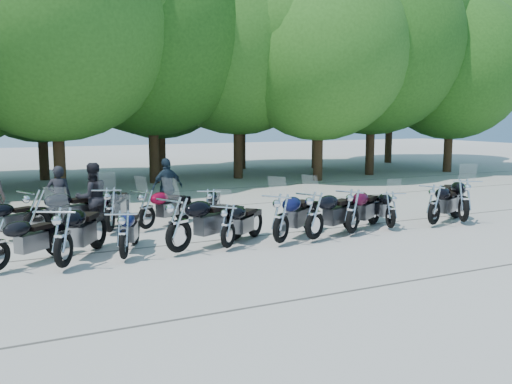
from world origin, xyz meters
name	(u,v)px	position (x,y,z in m)	size (l,w,h in m)	color
ground	(285,250)	(0.00, 0.00, 0.00)	(90.00, 90.00, 0.00)	gray
tree_3	(52,22)	(-3.57, 11.24, 6.32)	(8.70, 8.70, 10.67)	#3A2614
tree_4	(151,28)	(0.54, 13.09, 6.64)	(9.13, 9.13, 11.20)	#3A2614
tree_5	(238,36)	(4.61, 13.20, 6.57)	(9.04, 9.04, 11.10)	#3A2614
tree_6	(320,51)	(7.55, 10.82, 5.81)	(8.00, 8.00, 9.82)	#3A2614
tree_7	(373,45)	(11.20, 11.78, 6.39)	(8.79, 8.79, 10.79)	#3A2614
tree_8	(452,66)	(15.83, 11.20, 5.47)	(7.53, 7.53, 9.25)	#3A2614
tree_11	(38,59)	(-3.76, 16.43, 5.49)	(7.56, 7.56, 9.28)	#3A2614
tree_12	(159,59)	(1.80, 16.47, 5.72)	(7.88, 7.88, 9.67)	#3A2614
tree_13	(241,59)	(6.69, 17.47, 6.04)	(8.31, 8.31, 10.20)	#3A2614
tree_14	(317,64)	(10.68, 16.09, 5.83)	(8.02, 8.02, 9.84)	#3A2614
tree_15	(392,49)	(16.61, 17.02, 7.03)	(9.67, 9.67, 11.86)	#3A2614
motorcycle_1	(63,236)	(-4.60, 0.34, 0.69)	(0.74, 2.45, 1.38)	black
motorcycle_2	(123,233)	(-3.43, 0.52, 0.59)	(0.64, 2.09, 1.18)	#0D133D
motorcycle_3	(178,223)	(-2.28, 0.50, 0.71)	(0.76, 2.50, 1.41)	black
motorcycle_4	(228,225)	(-1.17, 0.47, 0.58)	(0.63, 2.06, 1.16)	black
motorcycle_5	(281,217)	(0.08, 0.35, 0.68)	(0.73, 2.39, 1.35)	#0D113A
motorcycle_6	(315,214)	(0.96, 0.33, 0.67)	(0.72, 2.38, 1.35)	black
motorcycle_7	(352,210)	(2.15, 0.50, 0.66)	(0.71, 2.33, 1.31)	#3B081C
motorcycle_8	(391,208)	(3.44, 0.63, 0.57)	(0.62, 2.03, 1.15)	black
motorcycle_9	(434,203)	(4.75, 0.47, 0.64)	(0.69, 2.28, 1.29)	black
motorcycle_10	(464,199)	(5.75, 0.41, 0.70)	(0.76, 2.49, 1.41)	black
motorcycle_12	(36,212)	(-4.89, 3.31, 0.69)	(0.74, 2.43, 1.37)	black
motorcycle_13	(110,208)	(-3.21, 3.21, 0.67)	(0.72, 2.37, 1.34)	black
motorcycle_14	(146,208)	(-2.29, 3.22, 0.61)	(0.65, 2.14, 1.21)	maroon
motorcycle_15	(210,206)	(-0.62, 3.04, 0.58)	(0.62, 2.04, 1.15)	black
rider_1	(92,198)	(-3.54, 3.72, 0.89)	(0.86, 0.67, 1.77)	black
rider_2	(167,188)	(-1.23, 4.94, 0.87)	(1.02, 0.42, 1.73)	#1A2A37
rider_3	(59,197)	(-4.26, 4.51, 0.83)	(0.61, 0.40, 1.67)	black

